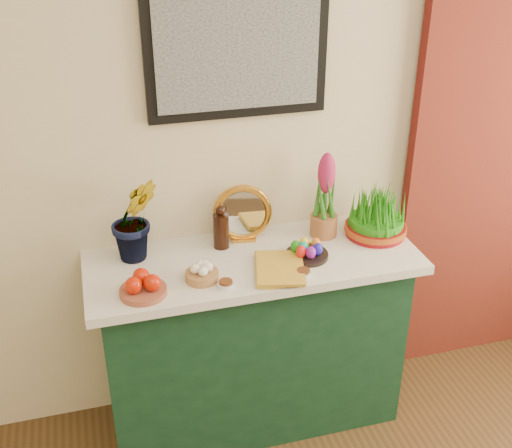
{
  "coord_description": "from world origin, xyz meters",
  "views": [
    {
      "loc": [
        -0.6,
        -0.23,
        2.28
      ],
      "look_at": [
        0.0,
        1.95,
        1.07
      ],
      "focal_mm": 45.0,
      "sensor_mm": 36.0,
      "label": 1
    }
  ],
  "objects_px": {
    "book": "(255,268)",
    "sideboard": "(253,344)",
    "wheatgrass_sabzeh": "(377,215)",
    "hyacinth_green": "(134,206)",
    "mirror": "(243,214)"
  },
  "relations": [
    {
      "from": "book",
      "to": "sideboard",
      "type": "bearing_deg",
      "value": 93.5
    },
    {
      "from": "sideboard",
      "to": "wheatgrass_sabzeh",
      "type": "xyz_separation_m",
      "value": [
        0.58,
        0.04,
        0.56
      ]
    },
    {
      "from": "hyacinth_green",
      "to": "mirror",
      "type": "relative_size",
      "value": 1.84
    },
    {
      "from": "sideboard",
      "to": "mirror",
      "type": "height_order",
      "value": "mirror"
    },
    {
      "from": "sideboard",
      "to": "hyacinth_green",
      "type": "bearing_deg",
      "value": 165.4
    },
    {
      "from": "sideboard",
      "to": "book",
      "type": "height_order",
      "value": "book"
    },
    {
      "from": "hyacinth_green",
      "to": "wheatgrass_sabzeh",
      "type": "xyz_separation_m",
      "value": [
        1.04,
        -0.08,
        -0.14
      ]
    },
    {
      "from": "wheatgrass_sabzeh",
      "to": "mirror",
      "type": "bearing_deg",
      "value": 168.37
    },
    {
      "from": "wheatgrass_sabzeh",
      "to": "book",
      "type": "bearing_deg",
      "value": -164.92
    },
    {
      "from": "sideboard",
      "to": "book",
      "type": "relative_size",
      "value": 5.01
    },
    {
      "from": "mirror",
      "to": "wheatgrass_sabzeh",
      "type": "distance_m",
      "value": 0.59
    },
    {
      "from": "book",
      "to": "hyacinth_green",
      "type": "bearing_deg",
      "value": 165.28
    },
    {
      "from": "sideboard",
      "to": "hyacinth_green",
      "type": "distance_m",
      "value": 0.85
    },
    {
      "from": "book",
      "to": "wheatgrass_sabzeh",
      "type": "xyz_separation_m",
      "value": [
        0.6,
        0.16,
        0.08
      ]
    },
    {
      "from": "mirror",
      "to": "book",
      "type": "xyz_separation_m",
      "value": [
        -0.02,
        -0.28,
        -0.11
      ]
    }
  ]
}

